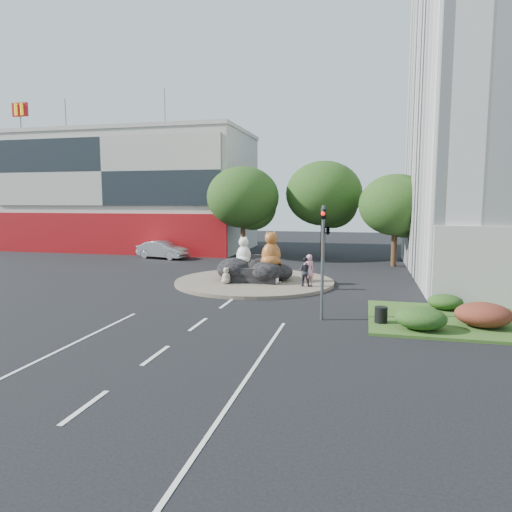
{
  "coord_description": "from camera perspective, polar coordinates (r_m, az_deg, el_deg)",
  "views": [
    {
      "loc": [
        6.78,
        -17.65,
        5.19
      ],
      "look_at": [
        0.6,
        7.93,
        2.0
      ],
      "focal_mm": 32.0,
      "sensor_mm": 36.0,
      "label": 1
    }
  ],
  "objects": [
    {
      "name": "ground",
      "position": [
        19.61,
        -7.25,
        -8.49
      ],
      "size": [
        120.0,
        120.0,
        0.0
      ],
      "primitive_type": "plane",
      "color": "black",
      "rests_on": "ground"
    },
    {
      "name": "roundabout_island",
      "position": [
        28.92,
        -0.2,
        -3.23
      ],
      "size": [
        10.0,
        10.0,
        0.2
      ],
      "primitive_type": "cylinder",
      "color": "brown",
      "rests_on": "ground"
    },
    {
      "name": "rock_plinth",
      "position": [
        28.83,
        -0.2,
        -2.15
      ],
      "size": [
        3.2,
        2.6,
        0.9
      ],
      "primitive_type": null,
      "color": "black",
      "rests_on": "roundabout_island"
    },
    {
      "name": "shophouse_block",
      "position": [
        51.88,
        -15.11,
        7.77
      ],
      "size": [
        25.2,
        12.3,
        17.4
      ],
      "color": "beige",
      "rests_on": "ground"
    },
    {
      "name": "grass_verge",
      "position": [
        21.91,
        27.17,
        -7.4
      ],
      "size": [
        10.0,
        6.0,
        0.12
      ],
      "primitive_type": "cube",
      "color": "#32531B",
      "rests_on": "ground"
    },
    {
      "name": "tree_left",
      "position": [
        41.14,
        -1.53,
        6.99
      ],
      "size": [
        6.46,
        6.46,
        8.27
      ],
      "color": "#382314",
      "rests_on": "ground"
    },
    {
      "name": "tree_mid",
      "position": [
        41.88,
        8.56,
        7.34
      ],
      "size": [
        6.84,
        6.84,
        8.76
      ],
      "color": "#382314",
      "rests_on": "ground"
    },
    {
      "name": "tree_right",
      "position": [
        37.79,
        17.13,
        5.76
      ],
      "size": [
        5.7,
        5.7,
        7.3
      ],
      "color": "#382314",
      "rests_on": "ground"
    },
    {
      "name": "hedge_near_green",
      "position": [
        19.34,
        19.91,
        -7.32
      ],
      "size": [
        2.0,
        1.6,
        0.9
      ],
      "primitive_type": "ellipsoid",
      "color": "black",
      "rests_on": "grass_verge"
    },
    {
      "name": "hedge_red",
      "position": [
        20.72,
        26.54,
        -6.58
      ],
      "size": [
        2.2,
        1.76,
        0.99
      ],
      "primitive_type": "ellipsoid",
      "color": "#481713",
      "rests_on": "grass_verge"
    },
    {
      "name": "hedge_back_green",
      "position": [
        23.24,
        22.58,
        -5.32
      ],
      "size": [
        1.6,
        1.28,
        0.72
      ],
      "primitive_type": "ellipsoid",
      "color": "black",
      "rests_on": "grass_verge"
    },
    {
      "name": "traffic_light",
      "position": [
        19.78,
        8.65,
        2.29
      ],
      "size": [
        0.44,
        1.24,
        5.0
      ],
      "color": "#595B60",
      "rests_on": "ground"
    },
    {
      "name": "street_lamp",
      "position": [
        26.36,
        26.91,
        4.78
      ],
      "size": [
        2.34,
        0.22,
        8.06
      ],
      "color": "#595B60",
      "rests_on": "ground"
    },
    {
      "name": "cat_white",
      "position": [
        29.05,
        -1.54,
        0.69
      ],
      "size": [
        1.4,
        1.3,
        1.89
      ],
      "primitive_type": null,
      "rotation": [
        0.0,
        0.0,
        -0.34
      ],
      "color": "silver",
      "rests_on": "rock_plinth"
    },
    {
      "name": "cat_tabby",
      "position": [
        28.24,
        1.91,
        0.93
      ],
      "size": [
        1.65,
        1.53,
        2.3
      ],
      "primitive_type": null,
      "rotation": [
        0.0,
        0.0,
        0.28
      ],
      "color": "#C16028",
      "rests_on": "rock_plinth"
    },
    {
      "name": "kitten_calico",
      "position": [
        27.71,
        -3.75,
        -2.4
      ],
      "size": [
        0.63,
        0.55,
        1.03
      ],
      "primitive_type": null,
      "rotation": [
        0.0,
        0.0,
        -0.03
      ],
      "color": "beige",
      "rests_on": "roundabout_island"
    },
    {
      "name": "kitten_white",
      "position": [
        27.58,
        2.45,
        -2.66
      ],
      "size": [
        0.63,
        0.64,
        0.81
      ],
      "primitive_type": null,
      "rotation": [
        0.0,
        0.0,
        0.91
      ],
      "color": "silver",
      "rests_on": "roundabout_island"
    },
    {
      "name": "pedestrian_pink",
      "position": [
        26.85,
        6.59,
        -1.8
      ],
      "size": [
        0.82,
        0.75,
        1.89
      ],
      "primitive_type": "imported",
      "rotation": [
        0.0,
        0.0,
        3.69
      ],
      "color": "pink",
      "rests_on": "roundabout_island"
    },
    {
      "name": "pedestrian_dark",
      "position": [
        26.93,
        6.15,
        -1.95
      ],
      "size": [
        0.94,
        0.79,
        1.72
      ],
      "primitive_type": "imported",
      "rotation": [
        0.0,
        0.0,
        2.96
      ],
      "color": "black",
      "rests_on": "roundabout_island"
    },
    {
      "name": "parked_car",
      "position": [
        42.02,
        -11.58,
        0.76
      ],
      "size": [
        5.06,
        2.69,
        1.59
      ],
      "primitive_type": "imported",
      "rotation": [
        0.0,
        0.0,
        1.35
      ],
      "color": "#AFB1B7",
      "rests_on": "ground"
    },
    {
      "name": "litter_bin",
      "position": [
        19.93,
        15.36,
        -7.09
      ],
      "size": [
        0.54,
        0.54,
        0.67
      ],
      "primitive_type": "cylinder",
      "rotation": [
        0.0,
        0.0,
        0.03
      ],
      "color": "black",
      "rests_on": "grass_verge"
    }
  ]
}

